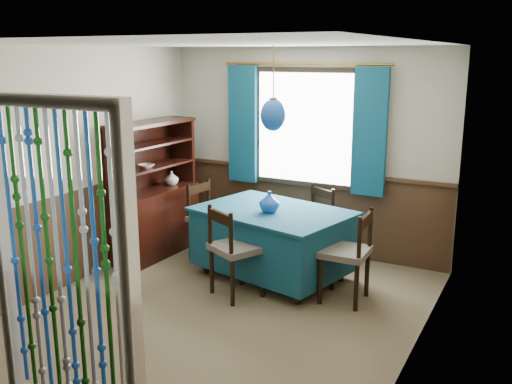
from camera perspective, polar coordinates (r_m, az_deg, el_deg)
The scene contains 22 objects.
floor at distance 5.65m, azimuth -3.31°, elevation -11.65°, with size 4.00×4.00×0.00m, color brown.
ceiling at distance 5.11m, azimuth -3.70°, elevation 14.61°, with size 4.00×4.00×0.00m, color silver.
wall_back at distance 7.00m, azimuth 5.01°, elevation 4.02°, with size 3.60×3.60×0.00m, color #BBB199.
wall_front at distance 3.74m, azimuth -19.59°, elevation -5.23°, with size 3.60×3.60×0.00m, color #BBB199.
wall_left at distance 6.34m, azimuth -17.57°, elevation 2.44°, with size 4.00×4.00×0.00m, color #BBB199.
wall_right at distance 4.60m, azimuth 16.10°, elevation -1.51°, with size 4.00×4.00×0.00m, color #BBB199.
wainscot_back at distance 7.14m, azimuth 4.84°, elevation -1.94°, with size 3.60×3.60×0.00m, color #412919.
wainscot_front at distance 4.04m, azimuth -18.56°, elevation -15.30°, with size 3.60×3.60×0.00m, color #412919.
wainscot_left at distance 6.51m, azimuth -17.01°, elevation -4.05°, with size 4.00×4.00×0.00m, color #412919.
wainscot_right at distance 4.84m, azimuth 15.34°, elevation -10.09°, with size 4.00×4.00×0.00m, color #412919.
window at distance 6.91m, azimuth 4.90°, elevation 6.41°, with size 1.32×0.12×1.42m, color black.
doorway at distance 3.84m, azimuth -18.69°, elevation -7.82°, with size 1.16×0.12×2.18m, color silver, non-canonical shape.
dining_table at distance 6.26m, azimuth 1.65°, elevation -4.66°, with size 1.81×1.44×0.77m.
chair_near at distance 5.76m, azimuth -2.19°, elevation -5.72°, with size 0.62×0.61×0.95m.
chair_far at distance 6.81m, azimuth 5.65°, elevation -3.00°, with size 0.58×0.57×0.89m.
chair_left at distance 6.92m, azimuth -4.73°, elevation -2.59°, with size 0.49×0.51×0.91m.
chair_right at distance 5.72m, azimuth 9.18°, elevation -6.06°, with size 0.46×0.48×0.94m.
sideboard at distance 7.06m, azimuth -10.17°, elevation -1.67°, with size 0.48×1.27×1.64m.
pendant_lamp at distance 5.98m, azimuth 1.74°, elevation 7.72°, with size 0.27×0.27×0.87m.
vase_table at distance 6.06m, azimuth 1.34°, elevation -1.07°, with size 0.20×0.20×0.21m, color navy.
bowl_shelf at distance 6.75m, azimuth -10.93°, elevation 2.59°, with size 0.19×0.19×0.05m, color beige.
vase_sideboard at distance 7.17m, azimuth -8.44°, elevation 1.47°, with size 0.19×0.19×0.20m, color beige.
Camera 1 is at (2.65, -4.37, 2.40)m, focal length 40.00 mm.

